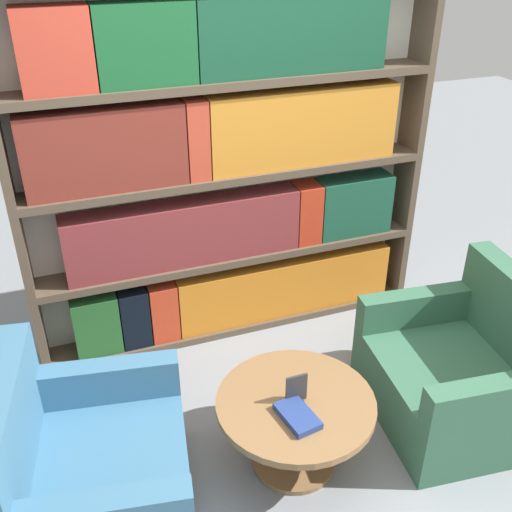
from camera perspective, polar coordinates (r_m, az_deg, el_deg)
ground_plane at (r=3.41m, az=5.77°, el=-19.43°), size 14.00×14.00×0.00m
bookshelf at (r=3.82m, az=-2.66°, el=7.58°), size 2.64×0.30×2.31m
armchair_left at (r=3.09m, az=-15.62°, el=-19.41°), size 0.98×1.07×0.86m
armchair_right at (r=3.68m, az=18.87°, el=-10.57°), size 0.93×1.03×0.86m
coffee_table at (r=3.20m, az=3.74°, el=-15.20°), size 0.81×0.81×0.44m
table_sign at (r=3.07m, az=3.86°, el=-12.63°), size 0.11×0.06×0.16m
stray_book at (r=3.01m, az=3.97°, el=-14.95°), size 0.18×0.26×0.04m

